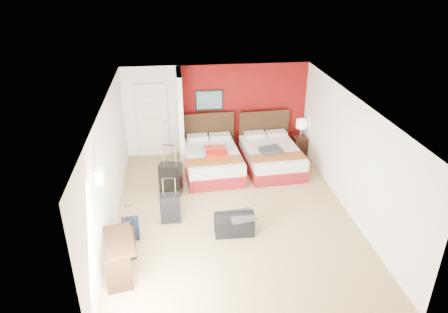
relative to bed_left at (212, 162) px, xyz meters
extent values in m
plane|color=tan|center=(0.27, -1.97, -0.30)|extent=(6.50, 6.50, 0.00)
cube|color=white|center=(0.27, 1.28, 0.95)|extent=(5.00, 0.04, 2.50)
cube|color=white|center=(-2.23, -1.97, 0.95)|extent=(0.04, 6.50, 2.50)
cube|color=black|center=(0.07, 1.22, 1.25)|extent=(0.78, 0.03, 0.58)
cube|color=white|center=(-2.11, -3.47, 1.60)|extent=(0.12, 0.20, 0.24)
cube|color=maroon|center=(1.02, 1.26, 0.95)|extent=(3.50, 0.04, 2.50)
cube|color=silver|center=(-0.73, 0.64, 0.95)|extent=(0.12, 1.20, 2.50)
cube|color=silver|center=(-1.48, 1.23, 0.73)|extent=(0.82, 0.06, 2.05)
cube|color=white|center=(0.00, 0.00, 0.00)|extent=(1.51, 2.07, 0.59)
cube|color=silver|center=(1.58, 0.04, -0.01)|extent=(1.47, 2.02, 0.58)
cube|color=#B31B0F|center=(0.10, -0.10, 0.34)|extent=(0.59, 0.78, 0.09)
cube|color=#38383D|center=(1.48, -0.26, 0.35)|extent=(0.59, 0.51, 0.12)
cube|color=black|center=(2.57, 0.80, -0.05)|extent=(0.38, 0.38, 0.50)
cylinder|color=silver|center=(2.57, 0.80, 0.46)|extent=(0.36, 0.36, 0.52)
cube|color=black|center=(-1.05, -0.95, 0.07)|extent=(0.56, 0.44, 0.74)
cube|color=black|center=(-1.07, -2.09, 0.01)|extent=(0.42, 0.27, 0.61)
cube|color=black|center=(-1.85, -2.61, -0.08)|extent=(0.34, 0.23, 0.44)
cube|color=black|center=(0.19, -2.66, -0.10)|extent=(0.79, 0.44, 0.40)
cube|color=#3B3C41|center=(0.34, -2.71, 0.13)|extent=(0.55, 0.49, 0.07)
cube|color=black|center=(-1.91, -3.65, 0.09)|extent=(0.64, 1.01, 0.78)
camera|label=1|loc=(-0.86, -9.40, 4.73)|focal=33.00mm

